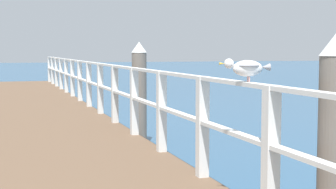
# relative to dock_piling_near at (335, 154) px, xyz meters

# --- Properties ---
(pier_deck) EXTENTS (3.20, 25.11, 0.41)m
(pier_deck) POSITION_rel_dock_piling_near_xyz_m (-1.90, 8.98, -0.80)
(pier_deck) COLOR brown
(pier_deck) RESTS_ON ground_plane
(pier_railing) EXTENTS (0.12, 23.63, 1.14)m
(pier_railing) POSITION_rel_dock_piling_near_xyz_m (-0.38, 8.98, 0.10)
(pier_railing) COLOR silver
(pier_railing) RESTS_ON pier_deck
(dock_piling_near) EXTENTS (0.29, 0.29, 1.99)m
(dock_piling_near) POSITION_rel_dock_piling_near_xyz_m (0.00, 0.00, 0.00)
(dock_piling_near) COLOR #6B6056
(dock_piling_near) RESTS_ON ground_plane
(dock_piling_far) EXTENTS (0.29, 0.29, 1.99)m
(dock_piling_far) POSITION_rel_dock_piling_near_xyz_m (0.00, 6.18, 0.00)
(dock_piling_far) COLOR #6B6056
(dock_piling_far) RESTS_ON ground_plane
(seagull_foreground) EXTENTS (0.48, 0.21, 0.21)m
(seagull_foreground) POSITION_rel_dock_piling_near_xyz_m (-0.39, 0.81, 0.67)
(seagull_foreground) COLOR white
(seagull_foreground) RESTS_ON pier_railing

